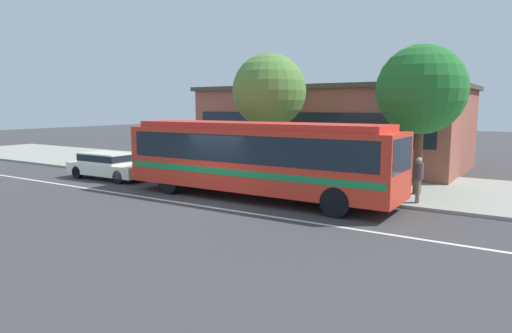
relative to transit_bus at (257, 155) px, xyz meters
name	(u,v)px	position (x,y,z in m)	size (l,w,h in m)	color
ground_plane	(214,202)	(-1.02, -1.36, -1.72)	(120.00, 120.00, 0.00)	#3D3B3D
sidewalk_slab	(297,177)	(-1.02, 5.35, -1.66)	(60.00, 8.00, 0.12)	#9B9A8E
lane_stripe_center	(201,206)	(-1.02, -2.16, -1.72)	(56.00, 0.16, 0.01)	silver
transit_bus	(257,155)	(0.00, 0.00, 0.00)	(11.10, 2.59, 2.96)	red
sedan_behind_bus	(109,164)	(-8.80, 0.13, -0.99)	(4.54, 1.80, 1.29)	white
pedestrian_waiting_near_sign	(418,176)	(5.57, 2.05, -0.64)	(0.39, 0.39, 1.64)	slate
bus_stop_sign	(359,159)	(3.43, 1.84, -0.12)	(0.08, 0.44, 2.29)	gray
street_tree_near_stop	(269,91)	(-1.58, 3.53, 2.54)	(3.42, 3.42, 5.87)	brown
street_tree_mid_block	(421,90)	(5.14, 3.76, 2.47)	(3.45, 3.45, 5.81)	brown
station_building	(335,127)	(-1.37, 10.89, 0.65)	(14.85, 9.08, 4.71)	#975042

